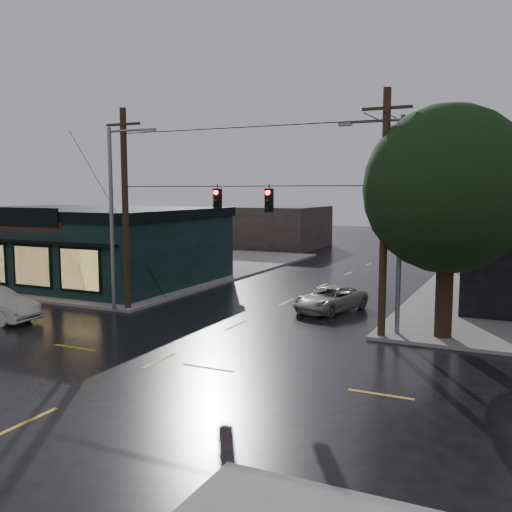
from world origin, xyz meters
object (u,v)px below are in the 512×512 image
at_px(corner_tree, 448,190).
at_px(suv_silver, 330,299).
at_px(utility_pole_ne, 381,339).
at_px(utility_pole_nw, 128,310).

bearing_deg(corner_tree, suv_silver, 149.45).
bearing_deg(utility_pole_ne, suv_silver, 129.65).
distance_m(utility_pole_nw, suv_silver, 10.36).
height_order(utility_pole_nw, suv_silver, utility_pole_nw).
height_order(corner_tree, suv_silver, corner_tree).
bearing_deg(utility_pole_nw, suv_silver, 25.09).
xyz_separation_m(corner_tree, suv_silver, (-5.96, 3.52, -5.52)).
bearing_deg(utility_pole_nw, corner_tree, 3.24).
distance_m(utility_pole_nw, utility_pole_ne, 13.00).
distance_m(utility_pole_ne, suv_silver, 5.73).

